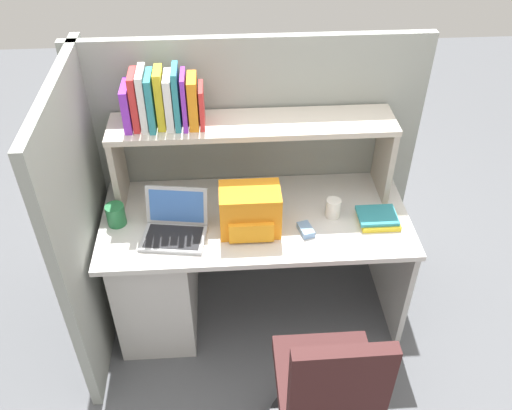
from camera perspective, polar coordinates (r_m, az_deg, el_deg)
name	(u,v)px	position (r m, az deg, el deg)	size (l,w,h in m)	color
ground_plane	(255,309)	(3.38, -0.06, -10.71)	(8.00, 8.00, 0.00)	#595B60
desk	(185,265)	(3.09, -7.33, -6.14)	(1.60, 0.70, 0.73)	silver
cubicle_partition_rear	(251,168)	(3.13, -0.52, 3.89)	(1.84, 0.05, 1.55)	#939991
cubicle_partition_left	(87,224)	(2.88, -17.14, -1.86)	(0.05, 1.06, 1.55)	#939991
overhead_hutch	(253,139)	(2.81, -0.34, 6.89)	(1.44, 0.28, 0.45)	#B3A99C
reference_books_on_shelf	(162,101)	(2.71, -9.76, 10.61)	(0.38, 0.19, 0.30)	purple
laptop	(175,226)	(2.76, -8.39, -2.12)	(0.34, 0.30, 0.22)	#B7BABF
backpack	(250,211)	(2.72, -0.62, -0.63)	(0.30, 0.23, 0.24)	orange
computer_mouse	(306,230)	(2.77, 5.18, -2.57)	(0.06, 0.10, 0.03)	#7299C6
paper_cup	(333,208)	(2.86, 8.00, -0.33)	(0.08, 0.08, 0.10)	white
snack_canister	(116,215)	(2.87, -14.33, -1.00)	(0.10, 0.10, 0.11)	#26723F
desk_book_stack	(378,218)	(2.89, 12.54, -1.34)	(0.21, 0.17, 0.05)	yellow
office_chair	(327,397)	(2.59, 7.38, -19.18)	(0.52, 0.52, 0.93)	black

